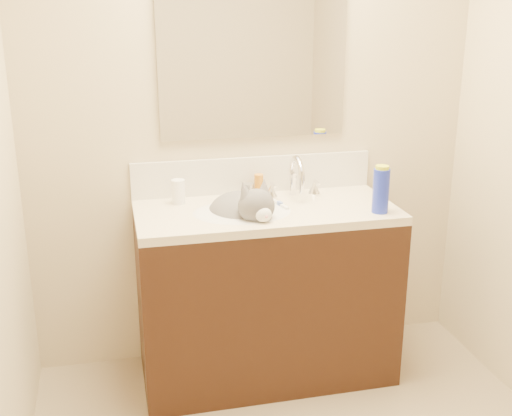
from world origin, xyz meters
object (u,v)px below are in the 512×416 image
vanity_cabinet (266,296)px  spray_can (381,191)px  cat (244,215)px  basin (242,226)px  silver_jar (248,190)px  faucet (296,180)px  amber_bottle (259,185)px  pill_bottle (178,192)px

vanity_cabinet → spray_can: (0.48, -0.18, 0.55)m
cat → basin: bearing=-134.1°
vanity_cabinet → silver_jar: 0.52m
basin → spray_can: 0.65m
faucet → spray_can: (0.30, -0.31, 0.01)m
cat → amber_bottle: bearing=45.6°
cat → amber_bottle: 0.25m
basin → silver_jar: (0.08, 0.23, 0.10)m
vanity_cabinet → basin: size_ratio=2.67×
vanity_cabinet → pill_bottle: size_ratio=10.42×
basin → cat: (0.01, 0.02, 0.05)m
vanity_cabinet → amber_bottle: size_ratio=11.03×
vanity_cabinet → faucet: faucet is taller
faucet → amber_bottle: faucet is taller
amber_bottle → spray_can: spray_can is taller
vanity_cabinet → cat: 0.44m
silver_jar → spray_can: 0.65m
vanity_cabinet → cat: cat is taller
silver_jar → cat: bearing=-107.5°
cat → silver_jar: (0.07, 0.21, 0.05)m
amber_bottle → spray_can: 0.60m
basin → cat: 0.05m
vanity_cabinet → faucet: size_ratio=4.29×
cat → amber_bottle: cat is taller
amber_bottle → pill_bottle: bearing=-174.9°
faucet → amber_bottle: 0.18m
spray_can → vanity_cabinet: bearing=160.0°
cat → amber_bottle: size_ratio=4.26×
vanity_cabinet → amber_bottle: amber_bottle is taller
vanity_cabinet → faucet: 0.58m
faucet → silver_jar: (-0.22, 0.06, -0.05)m
basin → vanity_cabinet: bearing=14.0°
faucet → pill_bottle: bearing=177.6°
amber_bottle → spray_can: (0.47, -0.37, 0.05)m
cat → pill_bottle: cat is taller
faucet → silver_jar: faucet is taller
pill_bottle → spray_can: size_ratio=0.57×
basin → faucet: size_ratio=1.61×
faucet → amber_bottle: (-0.17, 0.06, -0.03)m
basin → pill_bottle: pill_bottle is taller
silver_jar → amber_bottle: size_ratio=0.59×
pill_bottle → basin: bearing=-35.7°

